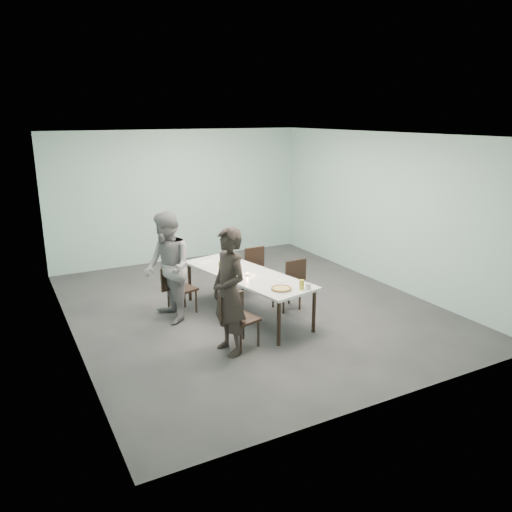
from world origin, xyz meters
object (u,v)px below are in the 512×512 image
table (247,276)px  side_plate (280,280)px  diner_near (229,292)px  water_tumbler (308,286)px  chair_near_left (238,316)px  diner_far (168,268)px  chair_far_right (250,266)px  tealight (247,274)px  chair_far_left (178,286)px  pizza (281,289)px  amber_tumbler (220,264)px  chair_near_right (290,281)px  beer_glass (302,285)px

table → side_plate: bearing=-63.4°
diner_near → water_tumbler: size_ratio=20.47×
chair_near_left → diner_far: (-0.56, 1.45, 0.42)m
table → chair_near_left: chair_near_left is taller
chair_far_right → tealight: (-0.64, -1.16, 0.27)m
chair_far_left → pizza: bearing=-70.3°
table → chair_near_left: size_ratio=3.14×
diner_near → amber_tumbler: 1.81m
table → diner_near: size_ratio=1.48×
diner_near → amber_tumbler: size_ratio=23.03×
chair_near_left → diner_near: size_ratio=0.47×
chair_near_left → pizza: 0.82m
table → amber_tumbler: (-0.23, 0.58, 0.10)m
chair_far_left → chair_near_right: size_ratio=1.00×
chair_near_right → tealight: (-0.88, -0.06, 0.27)m
chair_far_left → water_tumbler: (1.49, -1.75, 0.29)m
chair_near_left → amber_tumbler: chair_near_left is taller
beer_glass → tealight: 1.08m
chair_near_left → chair_far_left: 1.69m
diner_near → side_plate: 1.26m
diner_near → pizza: 0.95m
chair_far_right → water_tumbler: bearing=84.8°
chair_near_left → beer_glass: size_ratio=5.80×
diner_far → side_plate: size_ratio=10.22×
table → diner_far: diner_far is taller
chair_far_left → chair_far_right: 1.66m
chair_far_left → beer_glass: size_ratio=5.80×
chair_far_right → diner_near: 2.62m
diner_far → beer_glass: size_ratio=12.26×
chair_near_left → beer_glass: bearing=-16.8°
table → chair_near_right: chair_near_right is taller
chair_near_left → chair_far_left: size_ratio=1.00×
side_plate → water_tumbler: 0.57m
side_plate → amber_tumbler: amber_tumbler is taller
diner_near → pizza: diner_near is taller
pizza → chair_near_left: bearing=-174.9°
table → beer_glass: bearing=-71.2°
table → pizza: bearing=-84.8°
beer_glass → diner_near: bearing=-179.6°
water_tumbler → tealight: size_ratio=1.61×
beer_glass → tealight: bearing=113.4°
diner_far → tealight: bearing=66.2°
amber_tumbler → diner_far: bearing=-169.8°
chair_near_right → tealight: size_ratio=15.54×
diner_far → side_plate: bearing=56.6°
chair_near_right → pizza: (-0.74, -0.92, 0.27)m
diner_far → chair_near_right: bearing=77.1°
chair_near_left → diner_near: diner_near is taller
chair_near_right → amber_tumbler: bearing=-33.3°
table → diner_near: bearing=-127.1°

